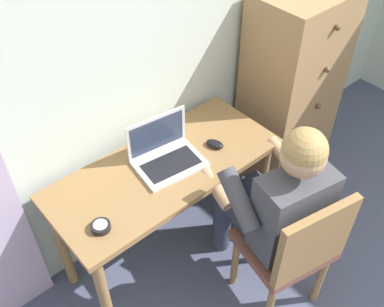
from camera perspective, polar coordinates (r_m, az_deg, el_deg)
The scene contains 8 objects.
wall_back at distance 2.42m, azimuth -1.71°, elevation 15.69°, with size 4.80×0.05×2.50m, color silver.
desk at distance 2.39m, azimuth -3.39°, elevation -3.67°, with size 1.24×0.54×0.74m.
dresser at distance 3.02m, azimuth 12.47°, elevation 7.85°, with size 0.59×0.45×1.34m.
chair at distance 2.32m, azimuth 12.80°, elevation -11.66°, with size 0.49×0.48×0.90m.
person_seated at distance 2.26m, azimuth 10.52°, elevation -5.82°, with size 0.61×0.64×1.21m.
laptop at distance 2.30m, azimuth -3.41°, elevation -0.00°, with size 0.37×0.29×0.24m.
computer_mouse at distance 2.41m, azimuth 2.94°, elevation 1.22°, with size 0.06×0.10×0.03m, color black.
desk_clock at distance 2.07m, azimuth -11.58°, elevation -9.12°, with size 0.09×0.09×0.03m.
Camera 1 is at (-1.35, 0.54, 2.37)m, focal length 41.77 mm.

